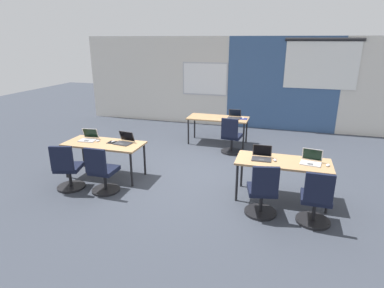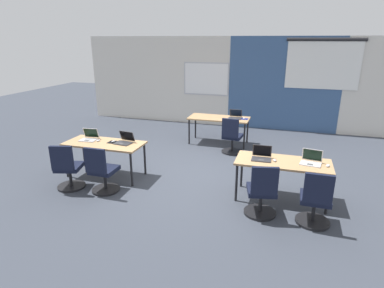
{
  "view_description": "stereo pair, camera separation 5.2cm",
  "coord_description": "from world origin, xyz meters",
  "px_view_note": "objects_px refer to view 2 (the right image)",
  "views": [
    {
      "loc": [
        1.7,
        -5.94,
        2.72
      ],
      "look_at": [
        0.04,
        -0.36,
        0.79
      ],
      "focal_mm": 29.79,
      "sensor_mm": 36.0,
      "label": 1
    },
    {
      "loc": [
        1.75,
        -5.92,
        2.72
      ],
      "look_at": [
        0.04,
        -0.36,
        0.79
      ],
      "focal_mm": 29.79,
      "sensor_mm": 36.0,
      "label": 2
    }
  ],
  "objects_px": {
    "laptop_far_right": "(235,116)",
    "mouse_near_left_end": "(98,141)",
    "desk_near_right": "(283,164)",
    "mouse_far_right": "(244,118)",
    "mouse_near_right_end": "(328,166)",
    "mouse_near_left_inner": "(114,141)",
    "chair_far_right": "(232,139)",
    "mouse_near_right_inner": "(275,160)",
    "chair_near_left_inner": "(102,174)",
    "laptop_near_left_end": "(89,138)",
    "laptop_near_left_inner": "(124,141)",
    "desk_near_left": "(104,145)",
    "chair_near_right_end": "(315,203)",
    "desk_far_center": "(219,120)",
    "laptop_near_right_end": "(311,161)",
    "laptop_near_right_inner": "(261,156)",
    "chair_near_right_inner": "(262,195)",
    "chair_near_left_end": "(68,171)"
  },
  "relations": [
    {
      "from": "mouse_far_right",
      "to": "chair_near_right_inner",
      "type": "height_order",
      "value": "chair_near_right_inner"
    },
    {
      "from": "desk_near_right",
      "to": "chair_near_left_end",
      "type": "bearing_deg",
      "value": -168.74
    },
    {
      "from": "chair_near_left_inner",
      "to": "laptop_near_left_end",
      "type": "distance_m",
      "value": 1.15
    },
    {
      "from": "chair_near_right_end",
      "to": "chair_far_right",
      "type": "height_order",
      "value": "same"
    },
    {
      "from": "desk_far_center",
      "to": "chair_near_left_inner",
      "type": "distance_m",
      "value": 3.77
    },
    {
      "from": "chair_near_left_inner",
      "to": "chair_far_right",
      "type": "relative_size",
      "value": 1.0
    },
    {
      "from": "laptop_far_right",
      "to": "mouse_near_left_end",
      "type": "xyz_separation_m",
      "value": [
        -2.34,
        -2.82,
        -0.03
      ]
    },
    {
      "from": "mouse_far_right",
      "to": "chair_far_right",
      "type": "bearing_deg",
      "value": -103.8
    },
    {
      "from": "laptop_near_left_inner",
      "to": "desk_near_left",
      "type": "bearing_deg",
      "value": -158.08
    },
    {
      "from": "desk_near_left",
      "to": "laptop_near_left_end",
      "type": "height_order",
      "value": "laptop_near_left_end"
    },
    {
      "from": "laptop_near_left_inner",
      "to": "chair_far_right",
      "type": "relative_size",
      "value": 0.4
    },
    {
      "from": "chair_near_right_end",
      "to": "chair_near_left_inner",
      "type": "bearing_deg",
      "value": 0.39
    },
    {
      "from": "mouse_near_left_inner",
      "to": "mouse_far_right",
      "type": "xyz_separation_m",
      "value": [
        2.24,
        2.76,
        0.0
      ]
    },
    {
      "from": "mouse_near_left_inner",
      "to": "chair_near_right_end",
      "type": "xyz_separation_m",
      "value": [
        3.85,
        -0.79,
        -0.36
      ]
    },
    {
      "from": "chair_near_right_end",
      "to": "mouse_near_right_inner",
      "type": "height_order",
      "value": "chair_near_right_end"
    },
    {
      "from": "mouse_near_right_inner",
      "to": "laptop_near_right_end",
      "type": "bearing_deg",
      "value": 6.55
    },
    {
      "from": "mouse_near_right_end",
      "to": "laptop_near_left_end",
      "type": "relative_size",
      "value": 0.31
    },
    {
      "from": "laptop_near_left_inner",
      "to": "mouse_far_right",
      "type": "height_order",
      "value": "laptop_near_left_inner"
    },
    {
      "from": "laptop_near_right_end",
      "to": "mouse_near_right_inner",
      "type": "relative_size",
      "value": 3.37
    },
    {
      "from": "mouse_near_left_inner",
      "to": "laptop_near_right_end",
      "type": "relative_size",
      "value": 0.3
    },
    {
      "from": "chair_near_left_inner",
      "to": "mouse_near_right_end",
      "type": "xyz_separation_m",
      "value": [
        3.85,
        0.66,
        0.36
      ]
    },
    {
      "from": "laptop_far_right",
      "to": "chair_far_right",
      "type": "bearing_deg",
      "value": -86.57
    },
    {
      "from": "mouse_far_right",
      "to": "mouse_near_right_inner",
      "type": "bearing_deg",
      "value": -71.74
    },
    {
      "from": "mouse_near_left_end",
      "to": "chair_near_right_inner",
      "type": "xyz_separation_m",
      "value": [
        3.39,
        -0.72,
        -0.36
      ]
    },
    {
      "from": "desk_near_right",
      "to": "chair_near_right_inner",
      "type": "xyz_separation_m",
      "value": [
        -0.28,
        -0.68,
        -0.28
      ]
    },
    {
      "from": "laptop_far_right",
      "to": "mouse_near_left_end",
      "type": "bearing_deg",
      "value": -130.88
    },
    {
      "from": "chair_near_left_end",
      "to": "mouse_near_left_inner",
      "type": "bearing_deg",
      "value": -136.53
    },
    {
      "from": "chair_near_right_end",
      "to": "chair_far_right",
      "type": "distance_m",
      "value": 3.35
    },
    {
      "from": "mouse_near_left_inner",
      "to": "laptop_far_right",
      "type": "xyz_separation_m",
      "value": [
        2.0,
        2.79,
        0.03
      ]
    },
    {
      "from": "mouse_near_right_end",
      "to": "chair_near_left_end",
      "type": "xyz_separation_m",
      "value": [
        -4.54,
        -0.73,
        -0.36
      ]
    },
    {
      "from": "desk_near_left",
      "to": "desk_far_center",
      "type": "xyz_separation_m",
      "value": [
        1.75,
        2.8,
        0.0
      ]
    },
    {
      "from": "mouse_near_left_end",
      "to": "laptop_near_left_end",
      "type": "bearing_deg",
      "value": 171.6
    },
    {
      "from": "chair_far_right",
      "to": "laptop_near_right_inner",
      "type": "distance_m",
      "value": 2.33
    },
    {
      "from": "mouse_far_right",
      "to": "mouse_near_left_end",
      "type": "distance_m",
      "value": 3.8
    },
    {
      "from": "laptop_near_left_end",
      "to": "mouse_near_left_inner",
      "type": "bearing_deg",
      "value": -6.82
    },
    {
      "from": "desk_near_right",
      "to": "mouse_far_right",
      "type": "height_order",
      "value": "mouse_far_right"
    },
    {
      "from": "laptop_near_right_inner",
      "to": "mouse_far_right",
      "type": "bearing_deg",
      "value": 102.37
    },
    {
      "from": "desk_near_right",
      "to": "chair_near_left_inner",
      "type": "xyz_separation_m",
      "value": [
        -3.14,
        -0.69,
        -0.28
      ]
    },
    {
      "from": "laptop_near_left_end",
      "to": "mouse_near_right_inner",
      "type": "distance_m",
      "value": 3.76
    },
    {
      "from": "laptop_near_left_inner",
      "to": "laptop_far_right",
      "type": "distance_m",
      "value": 3.28
    },
    {
      "from": "chair_near_left_inner",
      "to": "mouse_near_right_end",
      "type": "relative_size",
      "value": 8.11
    },
    {
      "from": "chair_near_right_end",
      "to": "laptop_near_left_end",
      "type": "height_order",
      "value": "laptop_near_left_end"
    },
    {
      "from": "chair_near_left_end",
      "to": "chair_near_right_inner",
      "type": "xyz_separation_m",
      "value": [
        3.56,
        0.08,
        0.0
      ]
    },
    {
      "from": "laptop_near_right_inner",
      "to": "desk_far_center",
      "type": "bearing_deg",
      "value": 114.39
    },
    {
      "from": "mouse_near_left_inner",
      "to": "mouse_far_right",
      "type": "relative_size",
      "value": 1.09
    },
    {
      "from": "chair_near_left_inner",
      "to": "laptop_far_right",
      "type": "bearing_deg",
      "value": -117.49
    },
    {
      "from": "mouse_near_right_end",
      "to": "mouse_near_right_inner",
      "type": "xyz_separation_m",
      "value": [
        -0.85,
        -0.01,
        0.0
      ]
    },
    {
      "from": "chair_near_left_inner",
      "to": "mouse_near_left_end",
      "type": "distance_m",
      "value": 0.97
    },
    {
      "from": "mouse_near_right_end",
      "to": "mouse_near_left_inner",
      "type": "bearing_deg",
      "value": 178.52
    },
    {
      "from": "desk_near_left",
      "to": "laptop_near_right_end",
      "type": "bearing_deg",
      "value": 0.46
    }
  ]
}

